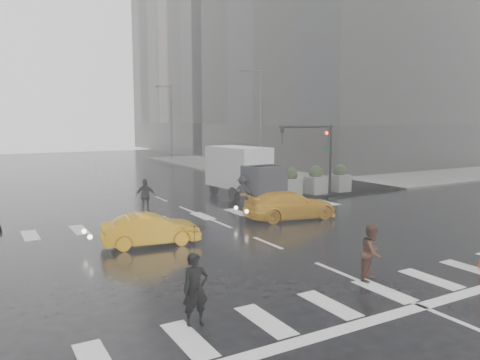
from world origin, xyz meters
TOP-DOWN VIEW (x-y plane):
  - ground at (0.00, 0.00)m, footprint 120.00×120.00m
  - sidewalk_ne at (19.50, 17.50)m, footprint 35.00×35.00m
  - building_ne_far at (29.00, 56.00)m, footprint 26.05×26.05m
  - road_markings at (0.00, 0.00)m, footprint 18.00×48.00m
  - traffic_signal_pole at (9.01, 8.01)m, footprint 4.45×0.42m
  - street_lamp_near at (10.87, 18.00)m, footprint 2.15×0.22m
  - street_lamp_far at (10.87, 38.00)m, footprint 2.15×0.22m
  - planter_west at (7.00, 8.20)m, footprint 1.10×1.10m
  - planter_mid at (9.00, 8.20)m, footprint 1.10×1.10m
  - planter_east at (11.00, 8.20)m, footprint 1.10×1.10m
  - pedestrian_black at (-5.54, -5.37)m, footprint 1.04×1.05m
  - pedestrian_brown at (0.37, -5.15)m, footprint 1.03×0.95m
  - pedestrian_far_a at (-2.24, 8.15)m, footprint 1.20×0.95m
  - pedestrian_far_b at (3.08, 7.32)m, footprint 1.24×1.15m
  - taxi_mid at (-4.10, 2.00)m, footprint 3.86×1.80m
  - taxi_rear at (3.45, 3.29)m, footprint 4.32×2.41m
  - box_truck at (4.49, 9.44)m, footprint 2.23×5.95m

SIDE VIEW (x-z plane):
  - ground at x=0.00m, z-range 0.00..0.00m
  - road_markings at x=0.00m, z-range 0.00..0.01m
  - sidewalk_ne at x=19.50m, z-range 0.00..0.15m
  - taxi_mid at x=-4.10m, z-range 0.00..1.23m
  - taxi_rear at x=3.45m, z-range 0.00..1.35m
  - pedestrian_far_b at x=3.08m, z-range 0.00..1.70m
  - pedestrian_brown at x=0.37m, z-range 0.00..1.71m
  - pedestrian_far_a at x=-2.24m, z-range 0.00..1.79m
  - planter_west at x=7.00m, z-range 0.08..1.88m
  - planter_mid at x=9.00m, z-range 0.08..1.88m
  - planter_east at x=11.00m, z-range 0.08..1.88m
  - pedestrian_black at x=-5.54m, z-range 0.38..2.81m
  - box_truck at x=4.49m, z-range 0.11..3.27m
  - traffic_signal_pole at x=9.01m, z-range 0.97..5.47m
  - street_lamp_near at x=10.87m, z-range 0.45..9.45m
  - street_lamp_far at x=10.87m, z-range 0.45..9.45m
  - building_ne_far at x=29.00m, z-range -1.73..34.27m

